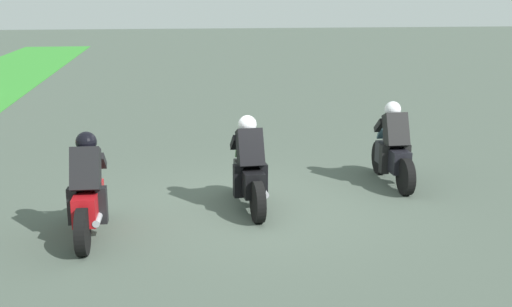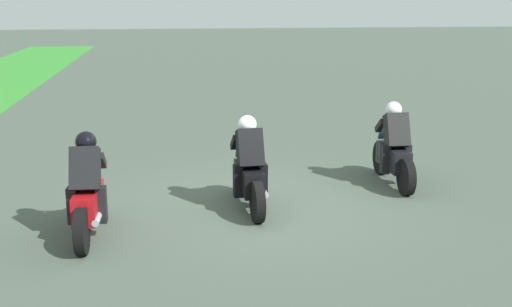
{
  "view_description": "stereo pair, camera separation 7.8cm",
  "coord_description": "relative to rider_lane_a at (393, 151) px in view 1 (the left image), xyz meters",
  "views": [
    {
      "loc": [
        -10.02,
        1.44,
        3.36
      ],
      "look_at": [
        0.01,
        -0.01,
        0.9
      ],
      "focal_mm": 45.6,
      "sensor_mm": 36.0,
      "label": 1
    },
    {
      "loc": [
        -10.04,
        1.36,
        3.36
      ],
      "look_at": [
        0.01,
        -0.01,
        0.9
      ],
      "focal_mm": 45.6,
      "sensor_mm": 36.0,
      "label": 2
    }
  ],
  "objects": [
    {
      "name": "rider_lane_c",
      "position": [
        -1.97,
        5.22,
        0.0
      ],
      "size": [
        2.04,
        0.55,
        1.51
      ],
      "rotation": [
        0.0,
        0.0,
        -0.03
      ],
      "color": "black",
      "rests_on": "ground_plane"
    },
    {
      "name": "ground_plane",
      "position": [
        -1.0,
        2.68,
        -0.62
      ],
      "size": [
        120.0,
        120.0,
        0.0
      ],
      "primitive_type": "plane",
      "color": "#455046"
    },
    {
      "name": "rider_lane_a",
      "position": [
        0.0,
        0.0,
        0.0
      ],
      "size": [
        2.04,
        0.54,
        1.51
      ],
      "rotation": [
        0.0,
        0.0,
        -0.01
      ],
      "color": "black",
      "rests_on": "ground_plane"
    },
    {
      "name": "rider_lane_b",
      "position": [
        -1.03,
        2.79,
        0.0
      ],
      "size": [
        2.04,
        0.55,
        1.51
      ],
      "rotation": [
        0.0,
        0.0,
        0.06
      ],
      "color": "black",
      "rests_on": "ground_plane"
    }
  ]
}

